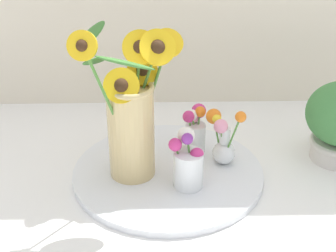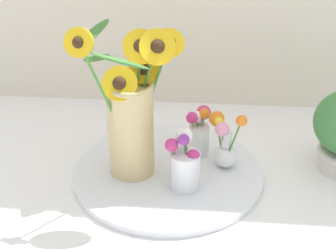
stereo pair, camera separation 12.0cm
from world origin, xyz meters
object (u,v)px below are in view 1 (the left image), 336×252
at_px(vase_small_center, 188,163).
at_px(vase_bulb_right, 223,139).
at_px(mason_jar_sunflowers, 131,116).
at_px(vase_small_back, 195,128).
at_px(serving_tray, 168,172).

height_order(vase_small_center, vase_bulb_right, vase_bulb_right).
relative_size(mason_jar_sunflowers, vase_small_back, 3.03).
relative_size(mason_jar_sunflowers, vase_bulb_right, 2.47).
relative_size(vase_bulb_right, vase_small_back, 1.22).
bearing_deg(vase_small_back, vase_bulb_right, -42.90).
relative_size(serving_tray, mason_jar_sunflowers, 1.21).
bearing_deg(vase_small_back, mason_jar_sunflowers, -147.59).
relative_size(vase_small_center, vase_small_back, 1.09).
bearing_deg(vase_small_back, serving_tray, -129.28).
bearing_deg(serving_tray, mason_jar_sunflowers, -172.32).
relative_size(mason_jar_sunflowers, vase_small_center, 2.77).
xyz_separation_m(vase_bulb_right, vase_small_back, (-0.07, 0.06, 0.00)).
relative_size(serving_tray, vase_small_center, 3.35).
distance_m(serving_tray, vase_bulb_right, 0.17).
bearing_deg(serving_tray, vase_bulb_right, 12.63).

